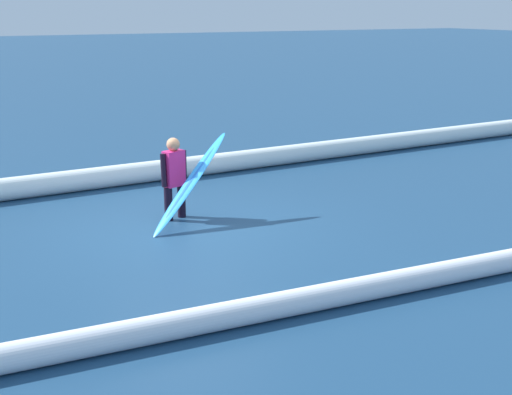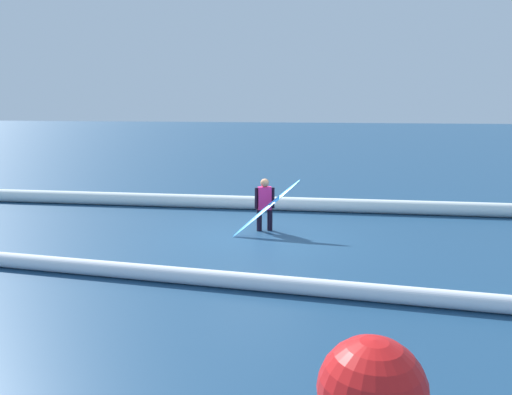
% 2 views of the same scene
% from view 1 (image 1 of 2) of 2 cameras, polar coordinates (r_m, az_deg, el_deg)
% --- Properties ---
extents(ground_plane, '(164.38, 164.38, 0.00)m').
position_cam_1_polar(ground_plane, '(11.19, -5.80, -2.58)').
color(ground_plane, navy).
extents(surfer, '(0.50, 0.29, 1.38)m').
position_cam_1_polar(surfer, '(11.55, -6.77, 1.89)').
color(surfer, black).
rests_on(surfer, ground_plane).
extents(surfboard, '(1.72, 0.99, 1.42)m').
position_cam_1_polar(surfboard, '(11.25, -5.41, 1.21)').
color(surfboard, '#268CE5').
rests_on(surfboard, ground_plane).
extents(wave_crest_foreground, '(25.89, 1.48, 0.42)m').
position_cam_1_polar(wave_crest_foreground, '(13.91, -12.84, 1.59)').
color(wave_crest_foreground, white).
rests_on(wave_crest_foreground, ground_plane).
extents(wave_crest_midground, '(22.19, 1.54, 0.31)m').
position_cam_1_polar(wave_crest_midground, '(7.54, -7.69, -10.59)').
color(wave_crest_midground, white).
rests_on(wave_crest_midground, ground_plane).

